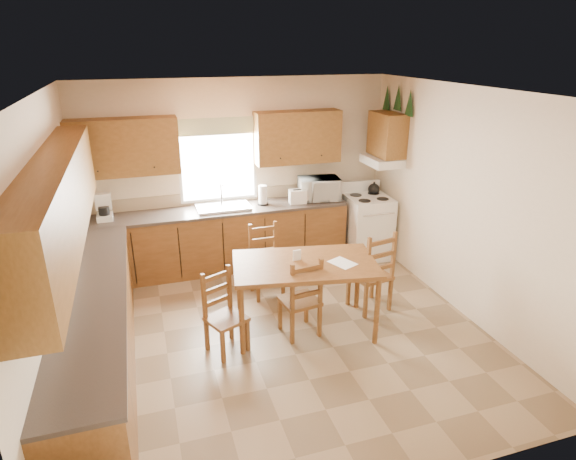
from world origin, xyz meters
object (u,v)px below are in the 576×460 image
object	(u,v)px
stove	(367,227)
chair_far_left	(226,314)
dining_table	(305,296)
chair_near_right	(370,270)
chair_far_right	(267,262)
microwave	(319,189)
chair_near_left	(300,296)

from	to	relation	value
stove	chair_far_left	world-z (taller)	stove
dining_table	chair_near_right	xyz separation A→B (m)	(0.93, 0.21, 0.10)
dining_table	chair_far_left	xyz separation A→B (m)	(-0.94, -0.15, 0.03)
stove	chair_near_right	world-z (taller)	chair_near_right
chair_near_right	chair_far_right	bearing A→B (deg)	-43.43
microwave	chair_far_left	size ratio (longest dim) A/B	0.61
dining_table	chair_far_right	size ratio (longest dim) A/B	1.67
chair_far_right	chair_near_right	bearing A→B (deg)	-33.99
microwave	chair_near_left	world-z (taller)	microwave
dining_table	chair_near_right	bearing A→B (deg)	22.72
microwave	chair_near_left	size ratio (longest dim) A/B	0.58
dining_table	stove	bearing A→B (deg)	56.08
chair_near_left	chair_near_right	size ratio (longest dim) A/B	0.92
microwave	dining_table	size ratio (longest dim) A/B	0.35
microwave	stove	bearing A→B (deg)	-11.18
chair_far_left	chair_far_right	distance (m)	1.31
chair_far_left	chair_near_right	bearing A→B (deg)	-13.43
microwave	chair_near_right	size ratio (longest dim) A/B	0.53
microwave	dining_table	world-z (taller)	microwave
chair_near_left	chair_far_right	distance (m)	1.00
chair_near_right	dining_table	bearing A→B (deg)	1.54
stove	chair_near_right	bearing A→B (deg)	-112.79
microwave	chair_far_right	world-z (taller)	microwave
microwave	dining_table	bearing A→B (deg)	-106.68
microwave	dining_table	distance (m)	2.23
chair_near_right	chair_far_right	world-z (taller)	chair_near_right
stove	dining_table	world-z (taller)	stove
stove	chair_far_right	bearing A→B (deg)	-155.30
stove	chair_far_left	xyz separation A→B (m)	(-2.56, -1.83, -0.02)
dining_table	chair_far_left	bearing A→B (deg)	-160.77
dining_table	chair_far_right	distance (m)	0.95
stove	chair_near_left	bearing A→B (deg)	-132.12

